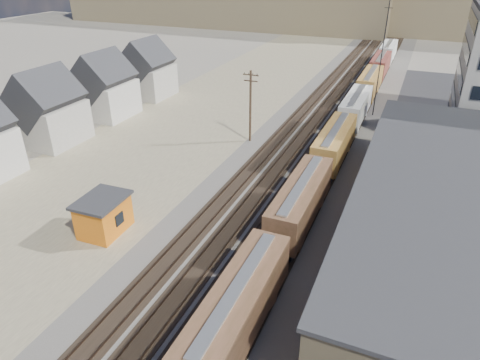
% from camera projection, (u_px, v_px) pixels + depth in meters
% --- Properties ---
extents(ballast_bed, '(18.00, 200.00, 0.06)m').
position_uv_depth(ballast_bed, '(322.00, 130.00, 64.14)').
color(ballast_bed, '#4C4742').
rests_on(ballast_bed, ground).
extents(dirt_yard, '(24.00, 180.00, 0.03)m').
position_uv_depth(dirt_yard, '(173.00, 134.00, 62.93)').
color(dirt_yard, '#756950').
rests_on(dirt_yard, ground).
extents(rail_tracks, '(11.40, 200.00, 0.24)m').
position_uv_depth(rail_tracks, '(319.00, 129.00, 64.30)').
color(rail_tracks, black).
rests_on(rail_tracks, ground).
extents(freight_train, '(3.00, 119.74, 4.46)m').
position_uv_depth(freight_train, '(346.00, 123.00, 59.08)').
color(freight_train, black).
rests_on(freight_train, ground).
extents(warehouse, '(12.40, 40.40, 7.25)m').
position_uv_depth(warehouse, '(429.00, 213.00, 36.94)').
color(warehouse, '#9E8A63').
rests_on(warehouse, ground).
extents(utility_pole_north, '(2.20, 0.32, 10.00)m').
position_uv_depth(utility_pole_north, '(250.00, 105.00, 58.11)').
color(utility_pole_north, '#382619').
rests_on(utility_pole_north, ground).
extents(radio_mast, '(1.20, 0.16, 18.00)m').
position_uv_depth(radio_mast, '(381.00, 59.00, 65.94)').
color(radio_mast, black).
rests_on(radio_mast, ground).
extents(townhouse_row, '(8.15, 68.16, 10.47)m').
position_uv_depth(townhouse_row, '(11.00, 127.00, 53.55)').
color(townhouse_row, '#B7B2A8').
rests_on(townhouse_row, ground).
extents(maintenance_shed, '(4.02, 5.10, 3.62)m').
position_uv_depth(maintenance_shed, '(104.00, 215.00, 40.03)').
color(maintenance_shed, orange).
rests_on(maintenance_shed, ground).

